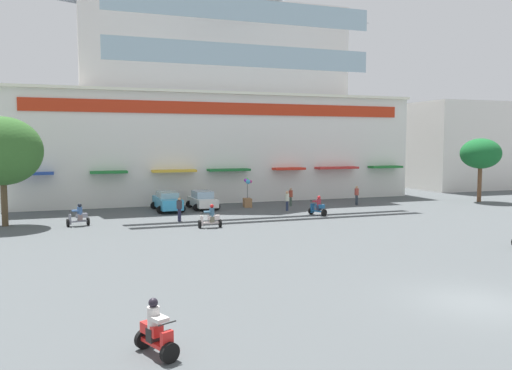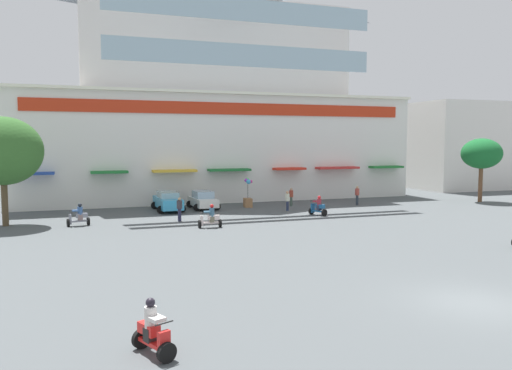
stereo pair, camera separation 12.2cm
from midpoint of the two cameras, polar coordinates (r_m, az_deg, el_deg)
name	(u,v)px [view 1 (the left image)]	position (r m, az deg, el deg)	size (l,w,h in m)	color
ground_plane	(312,237)	(29.81, 6.15, -5.77)	(128.00, 128.00, 0.00)	#4D5254
colonial_building	(212,103)	(51.05, -4.97, 9.13)	(37.03, 16.03, 21.14)	silver
flank_building_right	(451,146)	(65.94, 20.96, 4.13)	(11.64, 11.52, 10.00)	silver
plaza_tree_0	(2,151)	(36.68, -26.66, 3.41)	(5.00, 4.47, 7.12)	brown
plaza_tree_1	(481,154)	(50.65, 23.82, 3.21)	(3.57, 3.61, 5.80)	brown
parked_car_0	(167,201)	(40.98, -9.99, -1.80)	(2.33, 4.54, 1.53)	#3497C8
parked_car_1	(203,200)	(41.75, -6.09, -1.68)	(2.32, 3.88, 1.48)	white
scooter_rider_0	(78,217)	(35.18, -19.39, -3.38)	(1.47, 0.74, 1.48)	black
scooter_rider_1	(210,218)	(32.70, -5.24, -3.73)	(1.50, 0.61, 1.51)	black
scooter_rider_2	(156,332)	(13.85, -11.45, -15.90)	(1.03, 1.46, 1.49)	black
scooter_rider_3	(318,207)	(38.23, 6.85, -2.47)	(1.04, 1.50, 1.49)	black
pedestrian_0	(357,194)	(45.16, 11.14, -1.01)	(0.48, 0.48, 1.64)	#2B3540
pedestrian_1	(291,196)	(43.47, 3.84, -1.21)	(0.37, 0.37, 1.57)	#405346
pedestrian_2	(179,208)	(35.48, -8.69, -2.55)	(0.50, 0.50, 1.66)	#272744
pedestrian_3	(287,200)	(40.50, 3.42, -1.64)	(0.46, 0.46, 1.58)	#25304D
balloon_vendor_cart	(247,196)	(42.66, -1.05, -1.27)	(0.75, 0.95, 2.46)	#9C6E47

